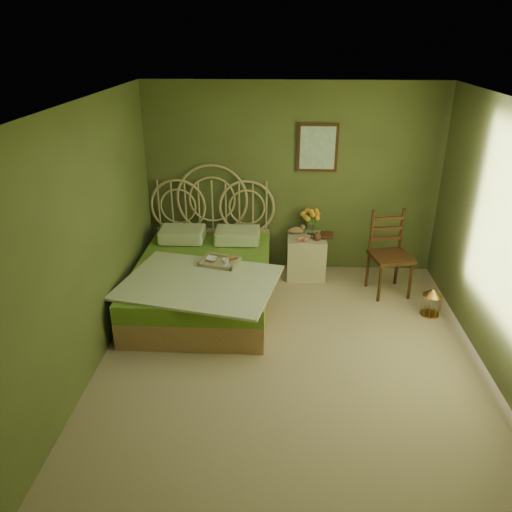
# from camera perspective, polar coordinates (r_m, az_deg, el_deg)

# --- Properties ---
(floor) EXTENTS (4.50, 4.50, 0.00)m
(floor) POSITION_cam_1_polar(r_m,az_deg,el_deg) (5.42, 4.05, -11.42)
(floor) COLOR tan
(floor) RESTS_ON ground
(ceiling) EXTENTS (4.50, 4.50, 0.00)m
(ceiling) POSITION_cam_1_polar(r_m,az_deg,el_deg) (4.43, 5.08, 16.97)
(ceiling) COLOR silver
(ceiling) RESTS_ON wall_back
(wall_back) EXTENTS (4.00, 0.00, 4.00)m
(wall_back) POSITION_cam_1_polar(r_m,az_deg,el_deg) (6.90, 4.12, 8.66)
(wall_back) COLOR #5A6535
(wall_back) RESTS_ON floor
(wall_left) EXTENTS (0.00, 4.50, 4.50)m
(wall_left) POSITION_cam_1_polar(r_m,az_deg,el_deg) (5.12, -18.48, 1.71)
(wall_left) COLOR #5A6535
(wall_left) RESTS_ON floor
(wall_right) EXTENTS (0.00, 4.50, 4.50)m
(wall_right) POSITION_cam_1_polar(r_m,az_deg,el_deg) (5.24, 26.95, 0.75)
(wall_right) COLOR #5A6535
(wall_right) RESTS_ON floor
(wall_art) EXTENTS (0.54, 0.04, 0.64)m
(wall_art) POSITION_cam_1_polar(r_m,az_deg,el_deg) (6.78, 7.04, 12.18)
(wall_art) COLOR #361D0E
(wall_art) RESTS_ON wall_back
(bed) EXTENTS (1.92, 2.43, 1.50)m
(bed) POSITION_cam_1_polar(r_m,az_deg,el_deg) (6.31, -6.03, -2.51)
(bed) COLOR tan
(bed) RESTS_ON floor
(nightstand) EXTENTS (0.52, 0.52, 1.01)m
(nightstand) POSITION_cam_1_polar(r_m,az_deg,el_deg) (6.99, 5.80, 0.58)
(nightstand) COLOR beige
(nightstand) RESTS_ON floor
(chair) EXTENTS (0.58, 0.58, 1.09)m
(chair) POSITION_cam_1_polar(r_m,az_deg,el_deg) (6.67, 15.09, 0.93)
(chair) COLOR #361D0E
(chair) RESTS_ON floor
(birdcage) EXTENTS (0.23, 0.23, 0.35)m
(birdcage) POSITION_cam_1_polar(r_m,az_deg,el_deg) (6.41, 19.41, -4.98)
(birdcage) COLOR #B77B3A
(birdcage) RESTS_ON floor
(book_lower) EXTENTS (0.17, 0.23, 0.02)m
(book_lower) POSITION_cam_1_polar(r_m,az_deg,el_deg) (6.92, 7.33, 2.31)
(book_lower) COLOR #381E0F
(book_lower) RESTS_ON nightstand
(book_upper) EXTENTS (0.21, 0.27, 0.02)m
(book_upper) POSITION_cam_1_polar(r_m,az_deg,el_deg) (6.91, 7.34, 2.46)
(book_upper) COLOR #472819
(book_upper) RESTS_ON nightstand
(cereal_bowl) EXTENTS (0.17, 0.17, 0.03)m
(cereal_bowl) POSITION_cam_1_polar(r_m,az_deg,el_deg) (6.16, -5.06, -0.37)
(cereal_bowl) COLOR white
(cereal_bowl) RESTS_ON bed
(coffee_cup) EXTENTS (0.11, 0.11, 0.08)m
(coffee_cup) POSITION_cam_1_polar(r_m,az_deg,el_deg) (6.03, -3.51, -0.66)
(coffee_cup) COLOR white
(coffee_cup) RESTS_ON bed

